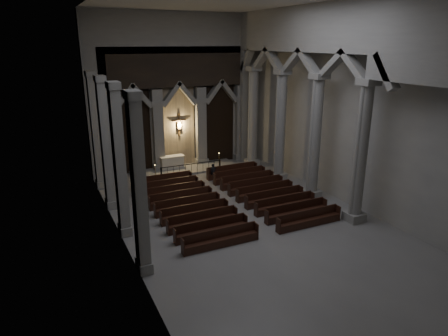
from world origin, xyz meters
The scene contains 11 objects.
room centered at (0.00, 0.00, 7.60)m, with size 24.00×24.10×12.00m.
sanctuary_wall centered at (0.00, 11.54, 6.62)m, with size 14.00×0.77×12.00m.
right_arcade centered at (5.50, 1.33, 7.83)m, with size 1.00×24.00×12.00m.
left_pilasters centered at (-6.75, 3.50, 3.91)m, with size 0.60×13.00×8.03m.
sanctuary_step centered at (0.00, 10.60, 0.07)m, with size 8.50×2.60×0.15m, color gray.
altar centered at (-0.90, 11.16, 0.65)m, with size 1.96×0.78×1.00m.
altar_rail centered at (0.00, 9.17, 0.64)m, with size 4.89×0.09×0.96m.
candle_stand_left centered at (-2.85, 9.17, 0.33)m, with size 0.21×0.21×1.22m.
candle_stand_right centered at (2.57, 9.68, 0.37)m, with size 0.23×0.23×1.35m.
pews centered at (0.00, 2.82, 0.30)m, with size 9.50×9.97×0.91m.
worshipper centered at (1.07, 7.44, 0.62)m, with size 0.46×0.30×1.25m, color black.
Camera 1 is at (-10.26, -18.24, 9.83)m, focal length 32.00 mm.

